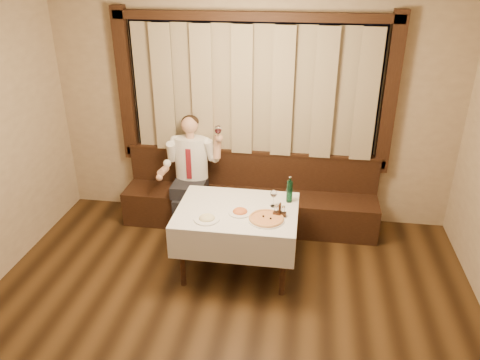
# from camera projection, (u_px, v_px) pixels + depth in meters

# --- Properties ---
(room) EXTENTS (5.01, 6.01, 2.81)m
(room) POSITION_uv_depth(u_px,v_px,m) (224.00, 174.00, 3.94)
(room) COLOR black
(room) RESTS_ON ground
(banquette) EXTENTS (3.20, 0.61, 0.94)m
(banquette) POSITION_uv_depth(u_px,v_px,m) (249.00, 201.00, 6.02)
(banquette) COLOR black
(banquette) RESTS_ON ground
(dining_table) EXTENTS (1.27, 0.97, 0.76)m
(dining_table) POSITION_uv_depth(u_px,v_px,m) (237.00, 218.00, 4.96)
(dining_table) COLOR black
(dining_table) RESTS_ON ground
(pizza) EXTENTS (0.37, 0.37, 0.04)m
(pizza) POSITION_uv_depth(u_px,v_px,m) (266.00, 219.00, 4.70)
(pizza) COLOR white
(pizza) RESTS_ON dining_table
(pasta_red) EXTENTS (0.25, 0.25, 0.08)m
(pasta_red) POSITION_uv_depth(u_px,v_px,m) (240.00, 210.00, 4.83)
(pasta_red) COLOR white
(pasta_red) RESTS_ON dining_table
(pasta_cream) EXTENTS (0.26, 0.26, 0.09)m
(pasta_cream) POSITION_uv_depth(u_px,v_px,m) (207.00, 217.00, 4.70)
(pasta_cream) COLOR white
(pasta_cream) RESTS_ON dining_table
(green_bottle) EXTENTS (0.07, 0.07, 0.30)m
(green_bottle) POSITION_uv_depth(u_px,v_px,m) (289.00, 191.00, 5.01)
(green_bottle) COLOR #0E4227
(green_bottle) RESTS_ON dining_table
(table_wine_glass) EXTENTS (0.07, 0.07, 0.20)m
(table_wine_glass) POSITION_uv_depth(u_px,v_px,m) (274.00, 194.00, 4.91)
(table_wine_glass) COLOR white
(table_wine_glass) RESTS_ON dining_table
(cruet_caddy) EXTENTS (0.14, 0.08, 0.14)m
(cruet_caddy) POSITION_uv_depth(u_px,v_px,m) (280.00, 212.00, 4.76)
(cruet_caddy) COLOR black
(cruet_caddy) RESTS_ON dining_table
(seated_man) EXTENTS (0.78, 0.58, 1.42)m
(seated_man) POSITION_uv_depth(u_px,v_px,m) (190.00, 164.00, 5.82)
(seated_man) COLOR black
(seated_man) RESTS_ON ground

